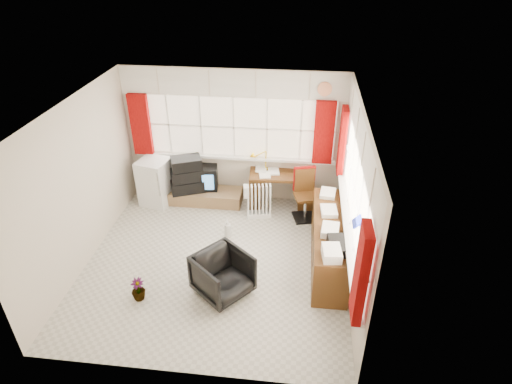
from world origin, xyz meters
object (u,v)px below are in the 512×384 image
task_chair (305,191)px  credenza (329,242)px  desk_lamp (266,156)px  radiator (259,204)px  crt_tv (204,176)px  office_chair (223,275)px  desk (281,187)px  tv_bench (205,196)px  mini_fridge (156,182)px

task_chair → credenza: bearing=-72.6°
desk_lamp → radiator: (-0.06, -0.58, -0.68)m
radiator → crt_tv: bearing=154.6°
task_chair → crt_tv: task_chair is taller
desk_lamp → radiator: desk_lamp is taller
task_chair → office_chair: task_chair is taller
crt_tv → radiator: bearing=-25.4°
desk → radiator: bearing=-128.2°
desk_lamp → task_chair: desk_lamp is taller
radiator → credenza: credenza is taller
desk_lamp → crt_tv: size_ratio=0.69×
desk → task_chair: size_ratio=1.27×
radiator → credenza: size_ratio=0.33×
credenza → crt_tv: (-2.30, 1.66, 0.08)m
office_chair → crt_tv: bearing=58.5°
desk → desk_lamp: desk_lamp is taller
tv_bench → desk_lamp: bearing=9.6°
office_chair → mini_fridge: mini_fridge is taller
desk_lamp → tv_bench: bearing=-170.4°
desk → radiator: size_ratio=1.85×
task_chair → tv_bench: (-1.88, 0.25, -0.38)m
desk → tv_bench: desk is taller
desk_lamp → radiator: 0.89m
credenza → crt_tv: bearing=144.2°
desk → tv_bench: (-1.44, -0.08, -0.25)m
desk → task_chair: task_chair is taller
tv_bench → crt_tv: size_ratio=2.53×
desk → mini_fridge: 2.35m
crt_tv → office_chair: bearing=-72.1°
office_chair → credenza: (1.50, 0.84, 0.07)m
desk_lamp → tv_bench: 1.41m
tv_bench → mini_fridge: 0.96m
task_chair → mini_fridge: bearing=177.4°
radiator → desk: bearing=51.8°
office_chair → radiator: size_ratio=1.09×
desk_lamp → task_chair: bearing=-30.7°
desk_lamp → mini_fridge: (-2.04, -0.31, -0.50)m
desk → radiator: 0.60m
desk → mini_fridge: size_ratio=1.36×
task_chair → radiator: task_chair is taller
task_chair → mini_fridge: 2.78m
credenza → crt_tv: size_ratio=3.62×
desk → credenza: 1.80m
credenza → mini_fridge: size_ratio=2.25×
desk → tv_bench: 1.47m
radiator → tv_bench: radiator is taller
radiator → crt_tv: crt_tv is taller
desk → credenza: (0.83, -1.60, 0.02)m
task_chair → crt_tv: bearing=168.5°
desk_lamp → credenza: size_ratio=0.19×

